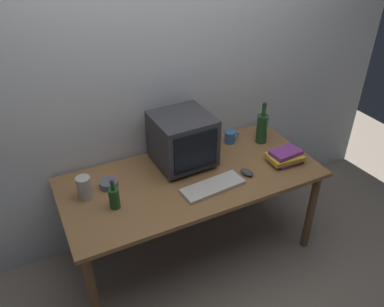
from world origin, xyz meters
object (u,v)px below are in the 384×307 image
at_px(keyboard, 213,187).
at_px(bottle_tall, 262,127).
at_px(mug, 230,137).
at_px(metal_canister, 84,188).
at_px(cd_spindle, 109,184).
at_px(computer_mouse, 247,172).
at_px(crt_monitor, 182,139).
at_px(book_stack, 286,157).
at_px(bottle_short, 114,197).

height_order(keyboard, bottle_tall, bottle_tall).
bearing_deg(bottle_tall, keyboard, -150.75).
bearing_deg(mug, metal_canister, -171.81).
bearing_deg(mug, cd_spindle, -172.68).
bearing_deg(computer_mouse, bottle_tall, 25.47).
bearing_deg(crt_monitor, cd_spindle, -176.24).
relative_size(keyboard, bottle_tall, 1.27).
relative_size(computer_mouse, book_stack, 0.41).
bearing_deg(book_stack, bottle_short, 176.78).
bearing_deg(cd_spindle, book_stack, -13.11).
bearing_deg(bottle_tall, book_stack, -91.40).
distance_m(crt_monitor, keyboard, 0.40).
height_order(crt_monitor, keyboard, crt_monitor).
distance_m(bottle_tall, bottle_short, 1.26).
height_order(computer_mouse, book_stack, book_stack).
relative_size(computer_mouse, bottle_short, 0.50).
height_order(book_stack, metal_canister, metal_canister).
relative_size(computer_mouse, mug, 0.83).
relative_size(crt_monitor, bottle_tall, 1.21).
relative_size(cd_spindle, metal_canister, 0.80).
relative_size(bottle_tall, mug, 2.76).
distance_m(book_stack, cd_spindle, 1.23).
relative_size(crt_monitor, bottle_short, 1.98).
xyz_separation_m(bottle_tall, metal_canister, (-1.37, -0.07, -0.05)).
bearing_deg(keyboard, crt_monitor, 93.48).
bearing_deg(metal_canister, crt_monitor, 5.99).
xyz_separation_m(bottle_short, cd_spindle, (0.02, 0.21, -0.05)).
xyz_separation_m(bottle_tall, mug, (-0.22, 0.10, -0.08)).
distance_m(crt_monitor, cd_spindle, 0.57).
height_order(bottle_short, mug, bottle_short).
bearing_deg(keyboard, metal_canister, 155.34).
xyz_separation_m(crt_monitor, mug, (0.45, 0.09, -0.15)).
bearing_deg(crt_monitor, bottle_tall, -0.49).
height_order(bottle_short, cd_spindle, bottle_short).
bearing_deg(crt_monitor, keyboard, -81.79).
height_order(computer_mouse, bottle_short, bottle_short).
distance_m(book_stack, metal_canister, 1.38).
relative_size(keyboard, metal_canister, 2.80).
height_order(cd_spindle, metal_canister, metal_canister).
bearing_deg(computer_mouse, mug, 56.09).
xyz_separation_m(mug, cd_spindle, (-0.99, -0.13, -0.02)).
bearing_deg(book_stack, mug, 117.06).
height_order(crt_monitor, bottle_tall, crt_monitor).
height_order(bottle_tall, metal_canister, bottle_tall).
bearing_deg(keyboard, bottle_short, 165.96).
relative_size(bottle_tall, metal_canister, 2.21).
bearing_deg(mug, bottle_short, -161.56).
xyz_separation_m(bottle_short, book_stack, (1.22, -0.07, -0.03)).
xyz_separation_m(book_stack, cd_spindle, (-1.20, 0.28, -0.02)).
relative_size(book_stack, metal_canister, 1.64).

